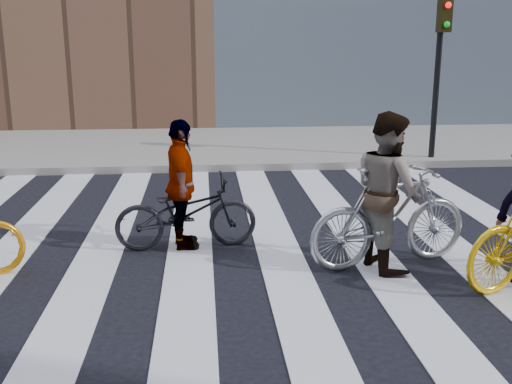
{
  "coord_description": "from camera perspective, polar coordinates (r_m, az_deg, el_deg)",
  "views": [
    {
      "loc": [
        -0.36,
        -6.55,
        2.56
      ],
      "look_at": [
        0.26,
        0.3,
        0.79
      ],
      "focal_mm": 42.0,
      "sensor_mm": 36.0,
      "label": 1
    }
  ],
  "objects": [
    {
      "name": "ground",
      "position": [
        7.04,
        -1.87,
        -6.93
      ],
      "size": [
        100.0,
        100.0,
        0.0
      ],
      "primitive_type": "plane",
      "color": "black",
      "rests_on": "ground"
    },
    {
      "name": "sidewalk_far",
      "position": [
        14.27,
        -3.61,
        4.37
      ],
      "size": [
        100.0,
        5.0,
        0.15
      ],
      "primitive_type": "cube",
      "color": "gray",
      "rests_on": "ground"
    },
    {
      "name": "zebra_crosswalk",
      "position": [
        7.04,
        -1.87,
        -6.88
      ],
      "size": [
        8.25,
        10.0,
        0.01
      ],
      "color": "silver",
      "rests_on": "ground"
    },
    {
      "name": "traffic_signal",
      "position": [
        12.79,
        17.15,
        12.55
      ],
      "size": [
        0.22,
        0.42,
        3.33
      ],
      "color": "black",
      "rests_on": "ground"
    },
    {
      "name": "bike_silver_mid",
      "position": [
        6.98,
        12.66,
        -2.31
      ],
      "size": [
        2.05,
        0.98,
        1.19
      ],
      "primitive_type": "imported",
      "rotation": [
        0.0,
        0.0,
        1.79
      ],
      "color": "#A0A4AA",
      "rests_on": "ground"
    },
    {
      "name": "bike_dark_rear",
      "position": [
        7.5,
        -6.67,
        -1.95
      ],
      "size": [
        1.8,
        0.78,
        0.92
      ],
      "primitive_type": "imported",
      "rotation": [
        0.0,
        0.0,
        1.67
      ],
      "color": "black",
      "rests_on": "ground"
    },
    {
      "name": "rider_mid",
      "position": [
        6.89,
        12.4,
        0.09
      ],
      "size": [
        0.86,
        1.0,
        1.79
      ],
      "primitive_type": "imported",
      "rotation": [
        0.0,
        0.0,
        1.79
      ],
      "color": "slate",
      "rests_on": "ground"
    },
    {
      "name": "rider_rear",
      "position": [
        7.41,
        -7.14,
        0.65
      ],
      "size": [
        0.49,
        0.99,
        1.62
      ],
      "primitive_type": "imported",
      "rotation": [
        0.0,
        0.0,
        1.67
      ],
      "color": "slate",
      "rests_on": "ground"
    }
  ]
}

